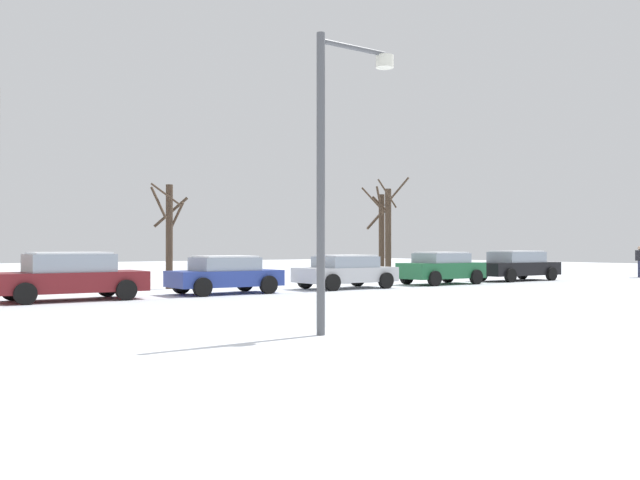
{
  "coord_description": "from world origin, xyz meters",
  "views": [
    {
      "loc": [
        -3.71,
        -12.44,
        1.67
      ],
      "look_at": [
        9.11,
        5.53,
        1.87
      ],
      "focal_mm": 38.69,
      "sensor_mm": 36.0,
      "label": 1
    }
  ],
  "objects": [
    {
      "name": "street_lamp",
      "position": [
        4.16,
        -1.9,
        3.5
      ],
      "size": [
        1.85,
        0.36,
        5.71
      ],
      "color": "#4C4F54",
      "rests_on": "ground"
    },
    {
      "name": "tree_far_right",
      "position": [
        7.17,
        13.02,
        2.23
      ],
      "size": [
        1.78,
        1.79,
        4.12
      ],
      "color": "#423326",
      "rests_on": "ground"
    },
    {
      "name": "parked_car_blue",
      "position": [
        7.6,
        9.16,
        0.69
      ],
      "size": [
        3.9,
        2.03,
        1.34
      ],
      "color": "#283D93",
      "rests_on": "ground"
    },
    {
      "name": "pedestrian_crossing",
      "position": [
        31.58,
        7.57,
        0.98
      ],
      "size": [
        0.39,
        0.45,
        1.68
      ],
      "color": "#2D334C",
      "rests_on": "ground"
    },
    {
      "name": "road_surface",
      "position": [
        0.0,
        3.62,
        0.0
      ],
      "size": [
        80.0,
        9.25,
        0.0
      ],
      "color": "silver",
      "rests_on": "ground"
    },
    {
      "name": "parked_car_black",
      "position": [
        23.47,
        9.2,
        0.74
      ],
      "size": [
        4.63,
        2.03,
        1.45
      ],
      "color": "black",
      "rests_on": "ground"
    },
    {
      "name": "parked_car_maroon",
      "position": [
        2.31,
        9.3,
        0.76
      ],
      "size": [
        4.53,
        2.18,
        1.49
      ],
      "color": "maroon",
      "rests_on": "ground"
    },
    {
      "name": "parked_car_silver",
      "position": [
        12.89,
        9.09,
        0.69
      ],
      "size": [
        4.03,
        2.11,
        1.33
      ],
      "color": "silver",
      "rests_on": "ground"
    },
    {
      "name": "tree_far_left",
      "position": [
        18.22,
        13.17,
        2.28
      ],
      "size": [
        1.36,
        1.42,
        4.55
      ],
      "color": "#423326",
      "rests_on": "ground"
    },
    {
      "name": "tree_far_mid",
      "position": [
        17.84,
        12.21,
        2.4
      ],
      "size": [
        1.52,
        1.51,
        4.96
      ],
      "color": "#423326",
      "rests_on": "ground"
    },
    {
      "name": "parked_car_green",
      "position": [
        18.18,
        9.06,
        0.73
      ],
      "size": [
        3.88,
        2.02,
        1.42
      ],
      "color": "#1E6038",
      "rests_on": "ground"
    },
    {
      "name": "ground_plane",
      "position": [
        0.0,
        0.0,
        0.0
      ],
      "size": [
        120.0,
        120.0,
        0.0
      ],
      "primitive_type": "plane",
      "color": "white"
    }
  ]
}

